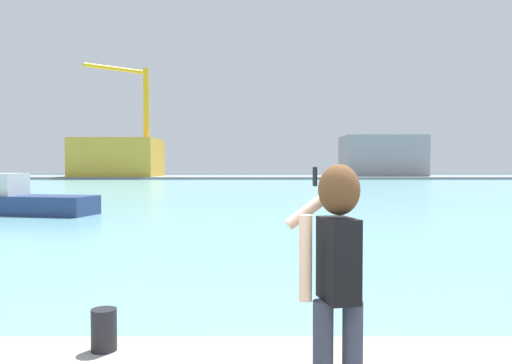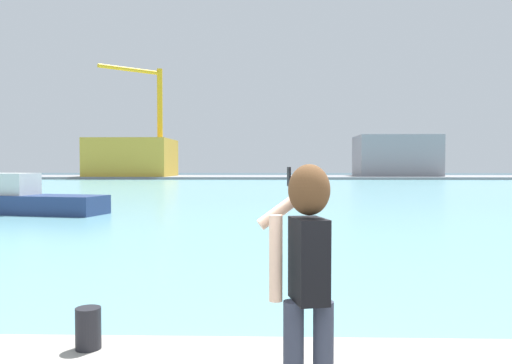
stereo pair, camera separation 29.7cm
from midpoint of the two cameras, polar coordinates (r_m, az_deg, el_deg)
The scene contains 9 objects.
ground_plane at distance 53.13m, azimuth 2.27°, elevation -0.70°, with size 220.00×220.00×0.00m, color #334751.
harbor_water at distance 55.12m, azimuth 2.25°, elevation -0.60°, with size 140.00×100.00×0.02m, color #6BA8B2.
far_shore_dock at distance 95.10m, azimuth 2.00°, elevation 0.55°, with size 140.00×20.00×0.43m, color gray.
person_photographer at distance 3.47m, azimuth 8.21°, elevation -9.22°, with size 0.53×0.54×1.74m.
harbor_bollard at distance 5.17m, azimuth -16.72°, elevation -15.48°, with size 0.24×0.24×0.39m, color black.
boat_moored at distance 27.32m, azimuth -24.76°, elevation -1.79°, with size 8.47×3.84×1.97m.
warehouse_left at distance 96.28m, azimuth -13.64°, elevation 2.68°, with size 14.59×13.34×6.82m, color gold.
warehouse_right at distance 98.51m, azimuth 15.54°, elevation 2.84°, with size 14.70×10.63×7.50m, color gray.
port_crane at distance 94.37m, azimuth -11.37°, elevation 7.81°, with size 9.49×8.28×19.57m.
Camera 2 is at (-0.42, -3.07, 2.36)m, focal length 35.58 mm.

